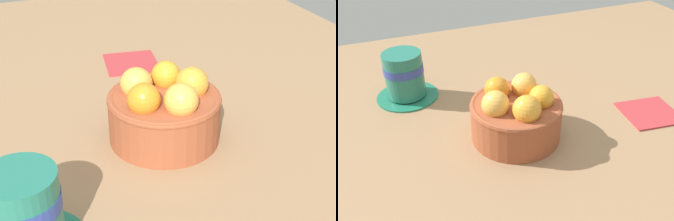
# 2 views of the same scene
# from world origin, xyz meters

# --- Properties ---
(ground_plane) EXTENTS (1.39, 0.99, 0.04)m
(ground_plane) POSITION_xyz_m (0.00, 0.00, -0.02)
(ground_plane) COLOR #997551
(terracotta_bowl) EXTENTS (0.14, 0.14, 0.09)m
(terracotta_bowl) POSITION_xyz_m (0.00, 0.00, 0.04)
(terracotta_bowl) COLOR #9E4C2D
(terracotta_bowl) RESTS_ON ground_plane
(coffee_cup) EXTENTS (0.11, 0.11, 0.09)m
(coffee_cup) POSITION_xyz_m (0.14, -0.19, 0.04)
(coffee_cup) COLOR #1F7356
(coffee_cup) RESTS_ON ground_plane
(folded_napkin) EXTENTS (0.10, 0.10, 0.01)m
(folded_napkin) POSITION_xyz_m (-0.25, 0.03, 0.00)
(folded_napkin) COLOR #B23338
(folded_napkin) RESTS_ON ground_plane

